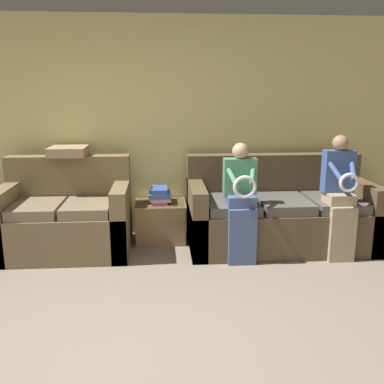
# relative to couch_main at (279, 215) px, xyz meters

# --- Properties ---
(ground_plane) EXTENTS (14.00, 14.00, 0.00)m
(ground_plane) POSITION_rel_couch_main_xyz_m (-1.61, -2.16, -0.35)
(ground_plane) COLOR gray
(wall_back) EXTENTS (7.57, 0.06, 2.55)m
(wall_back) POSITION_rel_couch_main_xyz_m (-1.61, 0.56, 0.92)
(wall_back) COLOR #DBCC7F
(wall_back) RESTS_ON ground_plane
(couch_main) EXTENTS (2.02, 0.94, 1.00)m
(couch_main) POSITION_rel_couch_main_xyz_m (0.00, 0.00, 0.00)
(couch_main) COLOR brown
(couch_main) RESTS_ON ground_plane
(couch_side) EXTENTS (1.35, 0.85, 1.01)m
(couch_side) POSITION_rel_couch_main_xyz_m (-2.34, -0.02, 0.01)
(couch_side) COLOR brown
(couch_side) RESTS_ON ground_plane
(child_left_seated) EXTENTS (0.34, 0.37, 1.21)m
(child_left_seated) POSITION_rel_couch_main_xyz_m (-0.51, -0.40, 0.31)
(child_left_seated) COLOR #475B8E
(child_left_seated) RESTS_ON ground_plane
(child_right_seated) EXTENTS (0.32, 0.37, 1.28)m
(child_right_seated) POSITION_rel_couch_main_xyz_m (0.51, -0.39, 0.34)
(child_right_seated) COLOR tan
(child_right_seated) RESTS_ON ground_plane
(side_shelf) EXTENTS (0.58, 0.49, 0.46)m
(side_shelf) POSITION_rel_couch_main_xyz_m (-1.33, 0.26, -0.12)
(side_shelf) COLOR #9E7A51
(side_shelf) RESTS_ON ground_plane
(book_stack) EXTENTS (0.25, 0.32, 0.18)m
(book_stack) POSITION_rel_couch_main_xyz_m (-1.33, 0.25, 0.20)
(book_stack) COLOR #7A4284
(book_stack) RESTS_ON side_shelf
(throw_pillow) EXTENTS (0.40, 0.40, 0.10)m
(throw_pillow) POSITION_rel_couch_main_xyz_m (-2.33, 0.26, 0.71)
(throw_pillow) COLOR #A38460
(throw_pillow) RESTS_ON couch_side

